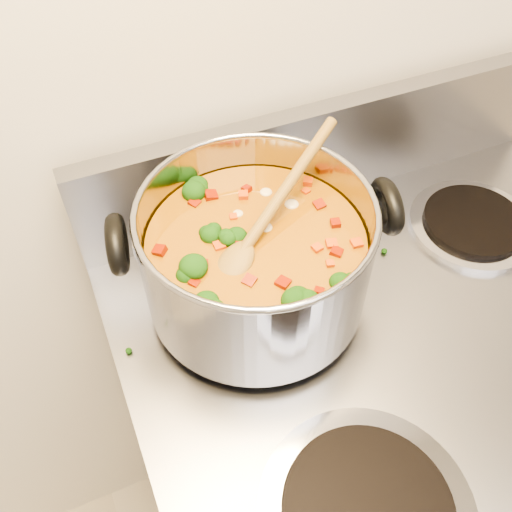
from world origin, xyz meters
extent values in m
cube|color=gray|center=(-0.06, 1.16, 0.46)|extent=(0.74, 0.64, 0.92)
cube|color=gray|center=(-0.06, 1.46, 1.00)|extent=(0.74, 0.03, 0.16)
cylinder|color=#A5A5AD|center=(-0.24, 1.01, 0.92)|extent=(0.22, 0.22, 0.01)
cylinder|color=black|center=(-0.24, 1.01, 0.93)|extent=(0.18, 0.18, 0.01)
cylinder|color=#A5A5AD|center=(-0.24, 1.31, 0.92)|extent=(0.18, 0.18, 0.01)
cylinder|color=black|center=(-0.24, 1.31, 0.93)|extent=(0.15, 0.15, 0.01)
cylinder|color=#A5A5AD|center=(0.11, 1.31, 0.92)|extent=(0.18, 0.18, 0.01)
cylinder|color=black|center=(0.11, 1.31, 0.93)|extent=(0.15, 0.15, 0.01)
cylinder|color=#95959C|center=(-0.23, 1.31, 1.01)|extent=(0.28, 0.28, 0.15)
torus|color=#95959C|center=(-0.23, 1.31, 1.09)|extent=(0.28, 0.28, 0.01)
cylinder|color=#8C510C|center=(-0.23, 1.31, 0.99)|extent=(0.26, 0.26, 0.10)
torus|color=black|center=(-0.39, 1.34, 1.07)|extent=(0.04, 0.08, 0.08)
torus|color=black|center=(-0.08, 1.27, 1.07)|extent=(0.04, 0.08, 0.08)
ellipsoid|color=black|center=(-0.30, 1.33, 1.04)|extent=(0.04, 0.04, 0.03)
ellipsoid|color=black|center=(-0.15, 1.36, 1.04)|extent=(0.04, 0.04, 0.03)
ellipsoid|color=black|center=(-0.26, 1.27, 1.04)|extent=(0.04, 0.04, 0.03)
ellipsoid|color=black|center=(-0.30, 1.23, 1.04)|extent=(0.04, 0.04, 0.03)
ellipsoid|color=black|center=(-0.33, 1.37, 1.04)|extent=(0.04, 0.04, 0.03)
ellipsoid|color=black|center=(-0.22, 1.23, 1.04)|extent=(0.04, 0.04, 0.03)
ellipsoid|color=black|center=(-0.35, 1.33, 1.04)|extent=(0.04, 0.04, 0.03)
ellipsoid|color=maroon|center=(-0.16, 1.27, 1.04)|extent=(0.01, 0.01, 0.01)
ellipsoid|color=maroon|center=(-0.16, 1.24, 1.04)|extent=(0.01, 0.01, 0.01)
ellipsoid|color=maroon|center=(-0.19, 1.35, 1.04)|extent=(0.01, 0.01, 0.01)
ellipsoid|color=maroon|center=(-0.26, 1.42, 1.04)|extent=(0.01, 0.01, 0.01)
ellipsoid|color=maroon|center=(-0.31, 1.24, 1.04)|extent=(0.01, 0.01, 0.01)
ellipsoid|color=maroon|center=(-0.14, 1.29, 1.04)|extent=(0.01, 0.01, 0.01)
ellipsoid|color=maroon|center=(-0.22, 1.25, 1.04)|extent=(0.01, 0.01, 0.01)
ellipsoid|color=maroon|center=(-0.25, 1.32, 1.04)|extent=(0.01, 0.01, 0.01)
ellipsoid|color=maroon|center=(-0.23, 1.39, 1.04)|extent=(0.01, 0.01, 0.01)
ellipsoid|color=maroon|center=(-0.19, 1.38, 1.04)|extent=(0.01, 0.01, 0.01)
ellipsoid|color=maroon|center=(-0.20, 1.38, 1.04)|extent=(0.01, 0.01, 0.01)
ellipsoid|color=maroon|center=(-0.28, 1.29, 1.04)|extent=(0.01, 0.01, 0.01)
ellipsoid|color=maroon|center=(-0.16, 1.39, 1.04)|extent=(0.01, 0.01, 0.01)
ellipsoid|color=maroon|center=(-0.28, 1.25, 1.04)|extent=(0.01, 0.01, 0.01)
ellipsoid|color=#B73E0A|center=(-0.14, 1.28, 1.04)|extent=(0.01, 0.01, 0.01)
ellipsoid|color=#B73E0A|center=(-0.25, 1.42, 1.04)|extent=(0.01, 0.01, 0.01)
ellipsoid|color=#B73E0A|center=(-0.29, 1.31, 1.04)|extent=(0.01, 0.01, 0.01)
ellipsoid|color=#B73E0A|center=(-0.19, 1.25, 1.04)|extent=(0.01, 0.01, 0.01)
ellipsoid|color=#B73E0A|center=(-0.30, 1.30, 1.04)|extent=(0.01, 0.01, 0.01)
ellipsoid|color=#B73E0A|center=(-0.32, 1.31, 1.04)|extent=(0.01, 0.01, 0.01)
ellipsoid|color=#B73E0A|center=(-0.22, 1.42, 1.04)|extent=(0.01, 0.01, 0.01)
ellipsoid|color=#B73E0A|center=(-0.14, 1.35, 1.04)|extent=(0.01, 0.01, 0.01)
ellipsoid|color=#B73E0A|center=(-0.18, 1.30, 1.04)|extent=(0.01, 0.01, 0.01)
ellipsoid|color=beige|center=(-0.14, 1.30, 1.04)|extent=(0.02, 0.02, 0.01)
ellipsoid|color=beige|center=(-0.21, 1.26, 1.04)|extent=(0.02, 0.02, 0.01)
ellipsoid|color=beige|center=(-0.22, 1.26, 1.04)|extent=(0.02, 0.02, 0.01)
ellipsoid|color=beige|center=(-0.32, 1.30, 1.04)|extent=(0.02, 0.02, 0.01)
ellipsoid|color=beige|center=(-0.15, 1.33, 1.04)|extent=(0.02, 0.02, 0.01)
ellipsoid|color=brown|center=(-0.27, 1.28, 1.04)|extent=(0.08, 0.07, 0.03)
cylinder|color=brown|center=(-0.18, 1.34, 1.07)|extent=(0.19, 0.13, 0.08)
ellipsoid|color=black|center=(-0.04, 1.37, 0.92)|extent=(0.01, 0.01, 0.01)
ellipsoid|color=black|center=(-0.16, 1.10, 0.92)|extent=(0.01, 0.01, 0.01)
ellipsoid|color=black|center=(-0.10, 1.14, 0.92)|extent=(0.01, 0.01, 0.01)
ellipsoid|color=black|center=(-0.23, 1.44, 0.92)|extent=(0.01, 0.01, 0.01)
ellipsoid|color=black|center=(-0.07, 1.32, 0.92)|extent=(0.01, 0.01, 0.01)
camera|label=1|loc=(-0.41, 0.89, 1.53)|focal=40.00mm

